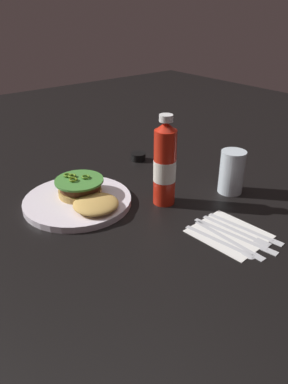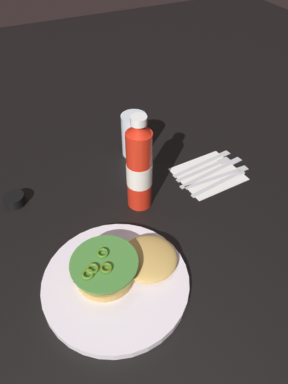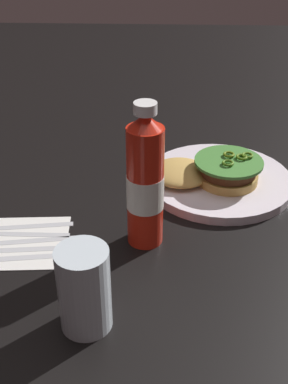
{
  "view_description": "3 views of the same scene",
  "coord_description": "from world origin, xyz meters",
  "px_view_note": "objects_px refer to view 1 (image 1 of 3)",
  "views": [
    {
      "loc": [
        0.72,
        -0.56,
        0.5
      ],
      "look_at": [
        0.09,
        -0.06,
        0.08
      ],
      "focal_mm": 34.49,
      "sensor_mm": 36.0,
      "label": 1
    },
    {
      "loc": [
        -0.19,
        -0.51,
        0.61
      ],
      "look_at": [
        0.06,
        0.02,
        0.06
      ],
      "focal_mm": 32.2,
      "sensor_mm": 36.0,
      "label": 2
    },
    {
      "loc": [
        0.04,
        0.71,
        0.51
      ],
      "look_at": [
        0.07,
        -0.02,
        0.06
      ],
      "focal_mm": 46.16,
      "sensor_mm": 36.0,
      "label": 3
    }
  ],
  "objects_px": {
    "steak_knife": "(232,241)",
    "table_knife": "(249,229)",
    "napkin": "(229,233)",
    "fork_utensil": "(241,232)",
    "butter_knife": "(239,237)",
    "burger_sandwich": "(86,193)",
    "condiment_cup": "(138,157)",
    "spoon_utensil": "(229,244)",
    "dinner_plate": "(78,201)",
    "ketchup_bottle": "(165,165)",
    "water_glass": "(232,172)"
  },
  "relations": [
    {
      "from": "steak_knife",
      "to": "table_knife",
      "type": "height_order",
      "value": "same"
    },
    {
      "from": "napkin",
      "to": "fork_utensil",
      "type": "distance_m",
      "value": 0.03
    },
    {
      "from": "butter_knife",
      "to": "table_knife",
      "type": "bearing_deg",
      "value": 96.08
    },
    {
      "from": "butter_knife",
      "to": "burger_sandwich",
      "type": "bearing_deg",
      "value": -151.32
    },
    {
      "from": "steak_knife",
      "to": "table_knife",
      "type": "bearing_deg",
      "value": 94.13
    },
    {
      "from": "burger_sandwich",
      "to": "condiment_cup",
      "type": "distance_m",
      "value": 0.35
    },
    {
      "from": "burger_sandwich",
      "to": "spoon_utensil",
      "type": "bearing_deg",
      "value": 22.85
    },
    {
      "from": "dinner_plate",
      "to": "table_knife",
      "type": "relative_size",
      "value": 1.46
    },
    {
      "from": "dinner_plate",
      "to": "condiment_cup",
      "type": "relative_size",
      "value": 5.78
    },
    {
      "from": "condiment_cup",
      "to": "steak_knife",
      "type": "bearing_deg",
      "value": -14.38
    },
    {
      "from": "dinner_plate",
      "to": "spoon_utensil",
      "type": "relative_size",
      "value": 1.6
    },
    {
      "from": "burger_sandwich",
      "to": "butter_knife",
      "type": "relative_size",
      "value": 1.01
    },
    {
      "from": "table_knife",
      "to": "dinner_plate",
      "type": "bearing_deg",
      "value": -145.94
    },
    {
      "from": "ketchup_bottle",
      "to": "napkin",
      "type": "height_order",
      "value": "ketchup_bottle"
    },
    {
      "from": "water_glass",
      "to": "steak_knife",
      "type": "bearing_deg",
      "value": -49.07
    },
    {
      "from": "napkin",
      "to": "water_glass",
      "type": "bearing_deg",
      "value": 129.29
    },
    {
      "from": "burger_sandwich",
      "to": "napkin",
      "type": "height_order",
      "value": "burger_sandwich"
    },
    {
      "from": "butter_knife",
      "to": "table_knife",
      "type": "distance_m",
      "value": 0.04
    },
    {
      "from": "ketchup_bottle",
      "to": "steak_knife",
      "type": "height_order",
      "value": "ketchup_bottle"
    },
    {
      "from": "butter_knife",
      "to": "steak_knife",
      "type": "bearing_deg",
      "value": -89.1
    },
    {
      "from": "table_knife",
      "to": "water_glass",
      "type": "bearing_deg",
      "value": 142.29
    },
    {
      "from": "napkin",
      "to": "burger_sandwich",
      "type": "bearing_deg",
      "value": -149.98
    },
    {
      "from": "condiment_cup",
      "to": "spoon_utensil",
      "type": "distance_m",
      "value": 0.55
    },
    {
      "from": "burger_sandwich",
      "to": "napkin",
      "type": "distance_m",
      "value": 0.39
    },
    {
      "from": "napkin",
      "to": "steak_knife",
      "type": "distance_m",
      "value": 0.03
    },
    {
      "from": "burger_sandwich",
      "to": "water_glass",
      "type": "xyz_separation_m",
      "value": [
        0.19,
        0.37,
        0.03
      ]
    },
    {
      "from": "water_glass",
      "to": "butter_knife",
      "type": "relative_size",
      "value": 0.57
    },
    {
      "from": "steak_knife",
      "to": "table_knife",
      "type": "distance_m",
      "value": 0.07
    },
    {
      "from": "burger_sandwich",
      "to": "ketchup_bottle",
      "type": "distance_m",
      "value": 0.22
    },
    {
      "from": "spoon_utensil",
      "to": "steak_knife",
      "type": "height_order",
      "value": "same"
    },
    {
      "from": "dinner_plate",
      "to": "burger_sandwich",
      "type": "bearing_deg",
      "value": 35.91
    },
    {
      "from": "dinner_plate",
      "to": "water_glass",
      "type": "xyz_separation_m",
      "value": [
        0.21,
        0.38,
        0.05
      ]
    },
    {
      "from": "burger_sandwich",
      "to": "ketchup_bottle",
      "type": "xyz_separation_m",
      "value": [
        0.12,
        0.17,
        0.07
      ]
    },
    {
      "from": "butter_knife",
      "to": "table_knife",
      "type": "height_order",
      "value": "same"
    },
    {
      "from": "dinner_plate",
      "to": "steak_knife",
      "type": "bearing_deg",
      "value": 26.04
    },
    {
      "from": "steak_knife",
      "to": "butter_knife",
      "type": "distance_m",
      "value": 0.03
    },
    {
      "from": "napkin",
      "to": "table_knife",
      "type": "xyz_separation_m",
      "value": [
        0.02,
        0.05,
        0.0
      ]
    },
    {
      "from": "butter_knife",
      "to": "table_knife",
      "type": "xyz_separation_m",
      "value": [
        -0.0,
        0.04,
        0.0
      ]
    },
    {
      "from": "table_knife",
      "to": "ketchup_bottle",
      "type": "bearing_deg",
      "value": -164.66
    },
    {
      "from": "water_glass",
      "to": "steak_knife",
      "type": "distance_m",
      "value": 0.27
    },
    {
      "from": "spoon_utensil",
      "to": "water_glass",
      "type": "bearing_deg",
      "value": 129.27
    },
    {
      "from": "spoon_utensil",
      "to": "steak_knife",
      "type": "relative_size",
      "value": 0.93
    },
    {
      "from": "napkin",
      "to": "steak_knife",
      "type": "relative_size",
      "value": 0.84
    },
    {
      "from": "water_glass",
      "to": "spoon_utensil",
      "type": "height_order",
      "value": "water_glass"
    },
    {
      "from": "water_glass",
      "to": "napkin",
      "type": "xyz_separation_m",
      "value": [
        0.14,
        -0.17,
        -0.06
      ]
    },
    {
      "from": "ketchup_bottle",
      "to": "water_glass",
      "type": "distance_m",
      "value": 0.21
    },
    {
      "from": "dinner_plate",
      "to": "condiment_cup",
      "type": "height_order",
      "value": "condiment_cup"
    },
    {
      "from": "water_glass",
      "to": "ketchup_bottle",
      "type": "bearing_deg",
      "value": -110.59
    },
    {
      "from": "dinner_plate",
      "to": "water_glass",
      "type": "height_order",
      "value": "water_glass"
    },
    {
      "from": "burger_sandwich",
      "to": "napkin",
      "type": "xyz_separation_m",
      "value": [
        0.33,
        0.19,
        -0.04
      ]
    }
  ]
}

